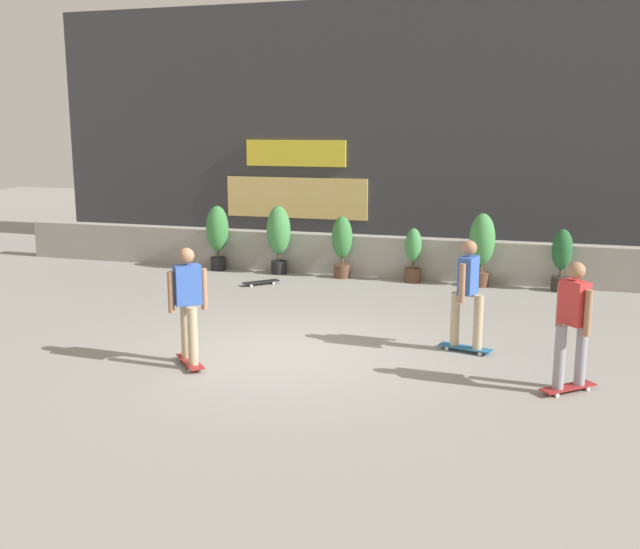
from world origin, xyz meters
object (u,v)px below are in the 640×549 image
object	(u,v)px
potted_plant_3	(413,254)
skateboard_near_camera	(261,282)
potted_plant_5	(562,257)
potted_plant_2	(342,243)
skater_foreground	(188,301)
skater_mid_plaza	(468,291)
potted_plant_1	(279,234)
skater_far_right	(573,321)
potted_plant_0	(218,233)
potted_plant_4	(482,244)

from	to	relation	value
potted_plant_3	skateboard_near_camera	world-z (taller)	potted_plant_3
potted_plant_3	potted_plant_5	world-z (taller)	potted_plant_5
skateboard_near_camera	potted_plant_2	bearing A→B (deg)	40.59
potted_plant_5	skater_foreground	xyz separation A→B (m)	(-5.06, -6.57, 0.23)
skater_mid_plaza	potted_plant_1	bearing A→B (deg)	134.86
skater_foreground	potted_plant_5	bearing A→B (deg)	52.40
potted_plant_2	skater_far_right	world-z (taller)	skater_far_right
potted_plant_2	skateboard_near_camera	world-z (taller)	potted_plant_2
skater_mid_plaza	potted_plant_0	bearing A→B (deg)	142.72
potted_plant_5	skater_foreground	bearing A→B (deg)	-127.60
potted_plant_5	skateboard_near_camera	bearing A→B (deg)	-168.47
potted_plant_3	skater_far_right	size ratio (longest dim) A/B	0.69
potted_plant_1	potted_plant_5	size ratio (longest dim) A/B	1.21
potted_plant_4	skater_foreground	xyz separation A→B (m)	(-3.46, -6.57, 0.04)
potted_plant_5	potted_plant_0	bearing A→B (deg)	180.00
potted_plant_2	potted_plant_4	world-z (taller)	potted_plant_4
potted_plant_0	potted_plant_3	distance (m)	4.61
potted_plant_3	skater_far_right	world-z (taller)	skater_far_right
potted_plant_0	skateboard_near_camera	xyz separation A→B (m)	(1.56, -1.24, -0.82)
potted_plant_2	potted_plant_3	world-z (taller)	potted_plant_2
potted_plant_4	skater_mid_plaza	size ratio (longest dim) A/B	0.91
skater_foreground	skater_mid_plaza	world-z (taller)	same
skater_foreground	skater_far_right	world-z (taller)	same
skater_foreground	skateboard_near_camera	xyz separation A→B (m)	(-1.03, 5.33, -0.88)
potted_plant_5	potted_plant_4	bearing A→B (deg)	-180.00
potted_plant_3	potted_plant_4	distance (m)	1.47
potted_plant_1	skateboard_near_camera	xyz separation A→B (m)	(0.05, -1.24, -0.85)
skater_far_right	skateboard_near_camera	distance (m)	7.87
skater_far_right	potted_plant_3	bearing A→B (deg)	116.83
potted_plant_0	skater_far_right	distance (m)	9.82
potted_plant_1	potted_plant_2	bearing A→B (deg)	0.00
potted_plant_4	potted_plant_5	world-z (taller)	potted_plant_4
potted_plant_0	skateboard_near_camera	size ratio (longest dim) A/B	2.11
potted_plant_2	skater_mid_plaza	size ratio (longest dim) A/B	0.81
potted_plant_1	skater_far_right	distance (m)	8.68
potted_plant_3	skater_foreground	distance (m)	6.88
potted_plant_3	potted_plant_2	bearing A→B (deg)	180.00
potted_plant_0	skater_foreground	xyz separation A→B (m)	(2.59, -6.57, 0.06)
potted_plant_1	skater_foreground	xyz separation A→B (m)	(1.08, -6.57, 0.03)
potted_plant_0	potted_plant_3	world-z (taller)	potted_plant_0
skater_far_right	skateboard_near_camera	bearing A→B (deg)	141.59
potted_plant_0	potted_plant_1	distance (m)	1.51
potted_plant_3	skater_mid_plaza	distance (m)	5.04
potted_plant_2	skater_foreground	distance (m)	6.59
potted_plant_1	potted_plant_3	distance (m)	3.10
potted_plant_3	skater_mid_plaza	size ratio (longest dim) A/B	0.69
potted_plant_3	potted_plant_0	bearing A→B (deg)	180.00
potted_plant_0	skater_mid_plaza	distance (m)	7.85
potted_plant_1	potted_plant_4	xyz separation A→B (m)	(4.53, 0.00, -0.01)
potted_plant_0	potted_plant_3	bearing A→B (deg)	0.00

